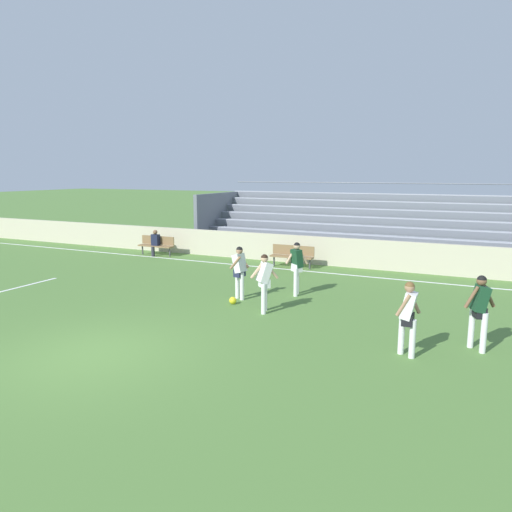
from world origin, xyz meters
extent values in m
plane|color=#517A38|center=(0.00, 0.00, 0.00)|extent=(160.00, 160.00, 0.00)
cube|color=white|center=(0.00, 10.22, 0.00)|extent=(44.00, 0.12, 0.01)
cube|color=white|center=(-6.70, 2.92, 0.00)|extent=(0.12, 4.40, 0.01)
cube|color=beige|center=(0.00, 11.73, 0.60)|extent=(48.00, 0.16, 1.20)
cube|color=#9EA3AD|center=(3.59, 12.95, 0.35)|extent=(18.28, 0.36, 0.08)
cube|color=slate|center=(3.59, 12.75, 0.17)|extent=(18.28, 0.04, 0.35)
cube|color=#9EA3AD|center=(3.59, 13.58, 0.69)|extent=(18.28, 0.36, 0.08)
cube|color=slate|center=(3.59, 13.38, 0.52)|extent=(18.28, 0.04, 0.35)
cube|color=#9EA3AD|center=(3.59, 14.21, 1.04)|extent=(18.28, 0.36, 0.08)
cube|color=slate|center=(3.59, 14.01, 0.86)|extent=(18.28, 0.04, 0.35)
cube|color=#9EA3AD|center=(3.59, 14.85, 1.38)|extent=(18.28, 0.36, 0.08)
cube|color=slate|center=(3.59, 14.65, 1.21)|extent=(18.28, 0.04, 0.35)
cube|color=#9EA3AD|center=(3.59, 15.48, 1.73)|extent=(18.28, 0.36, 0.08)
cube|color=slate|center=(3.59, 15.28, 1.55)|extent=(18.28, 0.04, 0.35)
cube|color=#9EA3AD|center=(3.59, 16.11, 2.07)|extent=(18.28, 0.36, 0.08)
cube|color=slate|center=(3.59, 15.91, 1.90)|extent=(18.28, 0.04, 0.35)
cube|color=#9EA3AD|center=(3.59, 16.74, 2.42)|extent=(18.28, 0.36, 0.08)
cube|color=slate|center=(3.59, 16.54, 2.24)|extent=(18.28, 0.04, 0.35)
cube|color=#9EA3AD|center=(3.59, 17.38, 2.76)|extent=(18.28, 0.36, 0.08)
cube|color=slate|center=(3.59, 17.18, 2.59)|extent=(18.28, 0.04, 0.35)
cube|color=slate|center=(-5.45, 15.16, 1.38)|extent=(0.20, 4.79, 2.76)
cylinder|color=slate|center=(3.59, 17.63, 3.31)|extent=(18.28, 0.06, 0.06)
cube|color=olive|center=(0.49, 10.62, 0.45)|extent=(1.80, 0.40, 0.06)
cube|color=olive|center=(0.49, 10.80, 0.70)|extent=(1.80, 0.05, 0.40)
cylinder|color=#47474C|center=(-0.29, 10.62, 0.23)|extent=(0.07, 0.07, 0.45)
cylinder|color=#47474C|center=(1.27, 10.62, 0.23)|extent=(0.07, 0.07, 0.45)
cube|color=olive|center=(-6.30, 10.62, 0.45)|extent=(1.80, 0.40, 0.06)
cube|color=olive|center=(-6.30, 10.80, 0.70)|extent=(1.80, 0.05, 0.40)
cylinder|color=#47474C|center=(-7.08, 10.62, 0.23)|extent=(0.07, 0.07, 0.45)
cylinder|color=#47474C|center=(-5.52, 10.62, 0.23)|extent=(0.07, 0.07, 0.45)
cylinder|color=#2D2D38|center=(-6.30, 10.40, 0.23)|extent=(0.16, 0.16, 0.45)
cube|color=#191E38|center=(-6.30, 10.62, 0.74)|extent=(0.36, 0.24, 0.52)
sphere|color=brown|center=(-6.30, 10.62, 1.10)|extent=(0.21, 0.21, 0.21)
cylinder|color=white|center=(0.67, 5.44, 0.42)|extent=(0.13, 0.13, 0.85)
cylinder|color=white|center=(0.89, 5.32, 0.42)|extent=(0.13, 0.13, 0.85)
cube|color=#232847|center=(0.78, 5.38, 0.83)|extent=(0.27, 0.39, 0.24)
cube|color=white|center=(0.78, 5.38, 1.13)|extent=(0.39, 0.42, 0.60)
cylinder|color=#A87A5B|center=(0.83, 5.57, 1.17)|extent=(0.41, 0.13, 0.44)
cylinder|color=#A87A5B|center=(0.74, 5.20, 1.17)|extent=(0.41, 0.13, 0.44)
sphere|color=#A87A5B|center=(0.78, 5.38, 1.51)|extent=(0.21, 0.21, 0.21)
sphere|color=black|center=(0.78, 5.38, 1.54)|extent=(0.20, 0.20, 0.20)
cylinder|color=white|center=(2.09, 4.26, 0.43)|extent=(0.13, 0.13, 0.86)
cylinder|color=white|center=(1.99, 4.59, 0.43)|extent=(0.13, 0.13, 0.86)
cube|color=white|center=(2.04, 4.43, 0.84)|extent=(0.41, 0.41, 0.24)
cube|color=white|center=(2.04, 4.43, 1.14)|extent=(0.54, 0.55, 0.60)
cylinder|color=#D6A884|center=(1.83, 4.39, 1.17)|extent=(0.32, 0.34, 0.44)
cylinder|color=#D6A884|center=(2.25, 4.47, 1.17)|extent=(0.32, 0.34, 0.44)
sphere|color=#D6A884|center=(2.04, 4.43, 1.52)|extent=(0.21, 0.21, 0.21)
sphere|color=black|center=(2.04, 4.43, 1.54)|extent=(0.20, 0.20, 0.20)
cylinder|color=white|center=(6.20, 2.71, 0.42)|extent=(0.13, 0.13, 0.83)
cylinder|color=white|center=(5.96, 2.86, 0.42)|extent=(0.13, 0.13, 0.83)
cube|color=black|center=(6.08, 2.78, 0.81)|extent=(0.22, 0.36, 0.24)
cube|color=white|center=(6.08, 2.78, 1.11)|extent=(0.33, 0.38, 0.59)
cylinder|color=#A87A5B|center=(6.00, 2.60, 1.15)|extent=(0.30, 0.08, 0.50)
cylinder|color=#A87A5B|center=(6.16, 2.97, 1.15)|extent=(0.30, 0.08, 0.50)
sphere|color=#A87A5B|center=(6.08, 2.78, 1.50)|extent=(0.21, 0.21, 0.21)
sphere|color=brown|center=(6.08, 2.78, 1.52)|extent=(0.20, 0.20, 0.20)
cylinder|color=white|center=(2.16, 6.75, 0.45)|extent=(0.13, 0.13, 0.91)
cylinder|color=white|center=(2.23, 6.42, 0.45)|extent=(0.13, 0.13, 0.91)
cube|color=white|center=(2.19, 6.58, 0.89)|extent=(0.42, 0.40, 0.24)
cube|color=#194228|center=(2.19, 6.58, 1.19)|extent=(0.47, 0.46, 0.58)
cylinder|color=#D6A884|center=(2.40, 6.61, 1.22)|extent=(0.28, 0.32, 0.47)
cylinder|color=#D6A884|center=(1.99, 6.55, 1.22)|extent=(0.28, 0.32, 0.47)
sphere|color=#D6A884|center=(2.19, 6.58, 1.57)|extent=(0.21, 0.21, 0.21)
sphere|color=black|center=(2.19, 6.58, 1.59)|extent=(0.20, 0.20, 0.20)
cylinder|color=white|center=(7.55, 3.66, 0.45)|extent=(0.13, 0.13, 0.89)
cylinder|color=white|center=(7.31, 3.91, 0.45)|extent=(0.13, 0.13, 0.89)
cube|color=black|center=(7.43, 3.78, 0.87)|extent=(0.33, 0.41, 0.24)
cube|color=#194228|center=(7.43, 3.78, 1.17)|extent=(0.44, 0.47, 0.59)
cylinder|color=brown|center=(7.26, 3.65, 1.21)|extent=(0.31, 0.18, 0.50)
cylinder|color=brown|center=(7.60, 3.91, 1.21)|extent=(0.31, 0.18, 0.50)
sphere|color=brown|center=(7.43, 3.78, 1.56)|extent=(0.21, 0.21, 0.21)
sphere|color=black|center=(7.43, 3.78, 1.58)|extent=(0.20, 0.20, 0.20)
sphere|color=yellow|center=(0.86, 4.78, 0.11)|extent=(0.22, 0.22, 0.22)
camera|label=1|loc=(7.25, -7.23, 3.85)|focal=33.28mm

